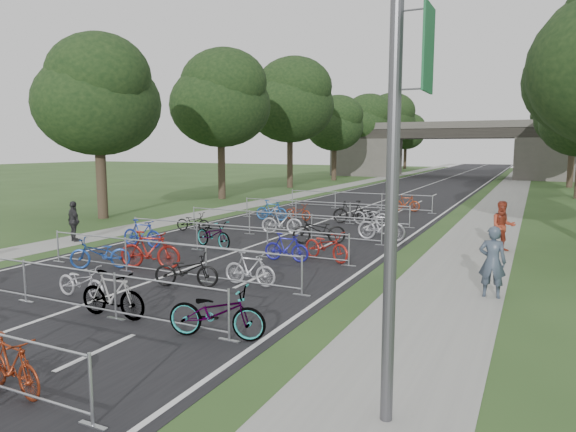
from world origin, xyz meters
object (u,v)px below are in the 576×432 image
Objects in this scene: lamppost at (396,122)px; pedestrian_c at (74,222)px; pedestrian_b at (503,226)px; overpass_bridge at (452,150)px; pedestrian_a at (492,262)px.

lamppost reaches higher than pedestrian_c.
pedestrian_c is at bearing -178.56° from pedestrian_b.
overpass_bridge reaches higher than pedestrian_a.
pedestrian_a is 1.00× the size of pedestrian_b.
pedestrian_b is at bearing 87.14° from lamppost.
pedestrian_a is 6.65m from pedestrian_b.
pedestrian_a reaches higher than pedestrian_c.
lamppost is 4.31× the size of pedestrian_b.
pedestrian_b is (-0.14, 6.65, 0.00)m from pedestrian_a.
overpass_bridge is at bearing 82.61° from pedestrian_b.
overpass_bridge is 16.33× the size of pedestrian_a.
pedestrian_a is 16.39m from pedestrian_c.
pedestrian_c is at bearing 152.14° from lamppost.
overpass_bridge is 50.01m from pedestrian_b.
pedestrian_b is (9.02, -49.13, -2.58)m from overpass_bridge.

